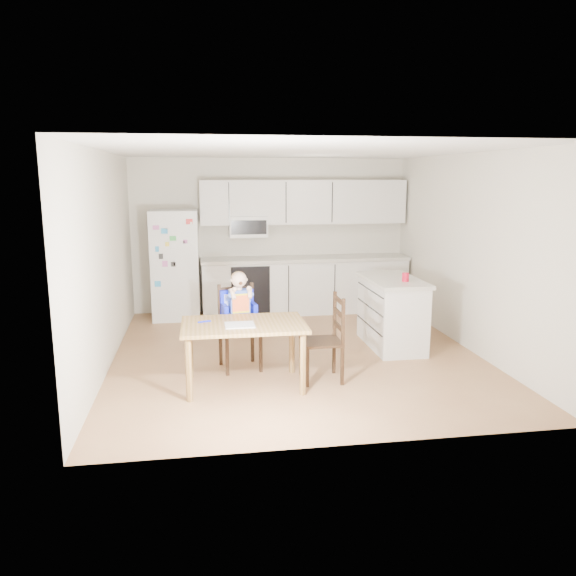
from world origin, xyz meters
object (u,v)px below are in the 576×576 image
at_px(refrigerator, 175,265).
at_px(red_cup, 406,277).
at_px(chair_booster, 239,310).
at_px(chair_side, 330,332).
at_px(dining_table, 244,332).
at_px(kitchen_island, 392,312).

distance_m(refrigerator, red_cup, 3.70).
height_order(chair_booster, chair_side, chair_booster).
bearing_deg(dining_table, red_cup, 23.03).
bearing_deg(kitchen_island, chair_side, -134.82).
distance_m(refrigerator, dining_table, 3.27).
bearing_deg(refrigerator, red_cup, -37.67).
height_order(dining_table, chair_side, chair_side).
xyz_separation_m(refrigerator, dining_table, (0.82, -3.15, -0.25)).
height_order(kitchen_island, red_cup, red_cup).
distance_m(kitchen_island, chair_booster, 2.11).
xyz_separation_m(dining_table, chair_side, (0.94, 0.05, -0.06)).
height_order(dining_table, chair_booster, chair_booster).
height_order(kitchen_island, dining_table, kitchen_island).
height_order(kitchen_island, chair_side, chair_side).
height_order(kitchen_island, chair_booster, chair_booster).
distance_m(red_cup, dining_table, 2.32).
relative_size(kitchen_island, chair_side, 1.30).
bearing_deg(chair_booster, dining_table, -98.12).
bearing_deg(red_cup, kitchen_island, 107.74).
relative_size(dining_table, chair_side, 1.36).
xyz_separation_m(kitchen_island, red_cup, (0.08, -0.24, 0.51)).
relative_size(kitchen_island, chair_booster, 1.08).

